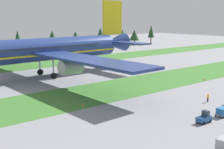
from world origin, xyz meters
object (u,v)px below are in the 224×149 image
Objects in this scene: baggage_tug at (204,118)px; taxiway_marker_1 at (83,104)px; airliner at (38,50)px; ground_crew_marshaller at (208,97)px; cargo_dolly_lead at (222,111)px; taxiway_marker_0 at (204,79)px.

taxiway_marker_1 is (-9.64, 20.23, -0.54)m from baggage_tug.
taxiway_marker_1 is at bearing 167.72° from airliner.
baggage_tug is 12.77m from ground_crew_marshaller.
ground_crew_marshaller reaches higher than taxiway_marker_1.
airliner reaches higher than cargo_dolly_lead.
airliner reaches higher than taxiway_marker_0.
airliner is at bearing 137.07° from taxiway_marker_0.
taxiway_marker_1 is at bearing 37.57° from cargo_dolly_lead.
airliner reaches higher than ground_crew_marshaller.
taxiway_marker_0 is (17.60, 12.65, -0.67)m from ground_crew_marshaller.
ground_crew_marshaller is 21.68m from taxiway_marker_0.
baggage_tug is at bearing -64.52° from taxiway_marker_1.
cargo_dolly_lead is at bearing 44.75° from ground_crew_marshaller.
baggage_tug is (4.31, -49.77, -7.01)m from airliner.
taxiway_marker_0 and taxiway_marker_1 have the same top height.
ground_crew_marshaller is 24.73m from taxiway_marker_1.
taxiway_marker_1 is at bearing -37.39° from ground_crew_marshaller.
cargo_dolly_lead is at bearing -90.00° from baggage_tug.
airliner is 45.27× the size of ground_crew_marshaller.
ground_crew_marshaller is 3.14× the size of taxiway_marker_1.
cargo_dolly_lead is at bearing -54.28° from taxiway_marker_1.
ground_crew_marshaller is (15.26, -43.22, -6.88)m from airliner.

